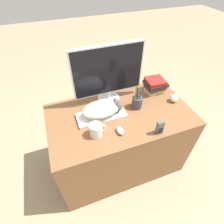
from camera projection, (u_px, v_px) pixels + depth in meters
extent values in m
plane|color=#998466|center=(131.00, 189.00, 1.78)|extent=(12.00, 12.00, 0.00)
cube|color=brown|center=(119.00, 140.00, 1.76)|extent=(1.23, 0.70, 0.75)
cube|color=silver|center=(101.00, 115.00, 1.47)|extent=(0.41, 0.17, 0.02)
ellipsoid|color=white|center=(101.00, 109.00, 1.42)|extent=(0.31, 0.19, 0.12)
sphere|color=#4C4742|center=(116.00, 106.00, 1.45)|extent=(0.11, 0.11, 0.11)
cone|color=#4C4742|center=(117.00, 103.00, 1.40)|extent=(0.04, 0.04, 0.04)
cone|color=#4C4742|center=(115.00, 99.00, 1.44)|extent=(0.04, 0.04, 0.04)
cylinder|color=#B7B7BC|center=(109.00, 98.00, 1.64)|extent=(0.20, 0.20, 0.02)
cylinder|color=#B7B7BC|center=(108.00, 94.00, 1.61)|extent=(0.04, 0.04, 0.08)
cube|color=#B7B7BC|center=(108.00, 71.00, 1.44)|extent=(0.61, 0.03, 0.44)
cube|color=black|center=(108.00, 71.00, 1.43)|extent=(0.59, 0.01, 0.41)
ellipsoid|color=gray|center=(120.00, 131.00, 1.34)|extent=(0.05, 0.09, 0.03)
cylinder|color=silver|center=(96.00, 130.00, 1.30)|extent=(0.10, 0.10, 0.11)
torus|color=silver|center=(102.00, 128.00, 1.31)|extent=(0.07, 0.01, 0.07)
cylinder|color=#38383D|center=(137.00, 102.00, 1.52)|extent=(0.09, 0.09, 0.11)
cylinder|color=orange|center=(139.00, 96.00, 1.49)|extent=(0.01, 0.01, 0.13)
cylinder|color=#B21E1E|center=(137.00, 95.00, 1.49)|extent=(0.01, 0.01, 0.16)
cylinder|color=#338C38|center=(136.00, 95.00, 1.47)|extent=(0.01, 0.01, 0.18)
cylinder|color=black|center=(137.00, 99.00, 1.47)|extent=(0.01, 0.01, 0.13)
cylinder|color=#1E47B2|center=(140.00, 97.00, 1.47)|extent=(0.01, 0.01, 0.16)
sphere|color=silver|center=(174.00, 98.00, 1.59)|extent=(0.07, 0.07, 0.07)
cube|color=#4C4C51|center=(160.00, 128.00, 1.30)|extent=(0.05, 0.03, 0.12)
cube|color=black|center=(160.00, 131.00, 1.31)|extent=(0.04, 0.00, 0.05)
cube|color=#C6B284|center=(154.00, 90.00, 1.71)|extent=(0.18, 0.13, 0.04)
cube|color=brown|center=(155.00, 86.00, 1.69)|extent=(0.19, 0.15, 0.04)
cube|color=black|center=(156.00, 84.00, 1.67)|extent=(0.20, 0.16, 0.03)
cube|color=maroon|center=(155.00, 81.00, 1.65)|extent=(0.18, 0.17, 0.03)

